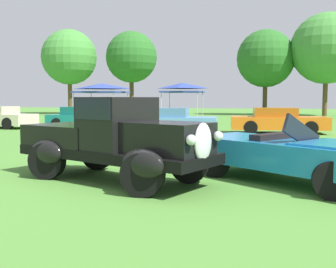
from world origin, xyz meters
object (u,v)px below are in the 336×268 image
(feature_pickup_truck, at_px, (115,138))
(canopy_tent_center_field, at_px, (183,87))
(spectator_between_cars, at_px, (133,125))
(canopy_tent_left_field, at_px, (102,88))
(show_car_skyblue, at_px, (171,121))
(show_car_orange, at_px, (278,121))
(neighbor_convertible, at_px, (295,154))
(show_car_cream, at_px, (1,117))
(show_car_teal, at_px, (83,119))

(feature_pickup_truck, relative_size, canopy_tent_center_field, 1.68)
(spectator_between_cars, relative_size, canopy_tent_left_field, 0.53)
(canopy_tent_left_field, bearing_deg, show_car_skyblue, -50.24)
(show_car_orange, bearing_deg, neighbor_convertible, -89.82)
(show_car_skyblue, relative_size, canopy_tent_left_field, 1.37)
(show_car_cream, xyz_separation_m, show_car_skyblue, (10.19, -1.50, 0.00))
(canopy_tent_left_field, distance_m, canopy_tent_center_field, 5.78)
(feature_pickup_truck, distance_m, show_car_skyblue, 11.12)
(feature_pickup_truck, height_order, show_car_orange, feature_pickup_truck)
(show_car_teal, xyz_separation_m, canopy_tent_center_field, (3.95, 7.15, 1.82))
(show_car_cream, relative_size, canopy_tent_center_field, 1.49)
(neighbor_convertible, bearing_deg, show_car_orange, 90.18)
(show_car_teal, relative_size, spectator_between_cars, 2.40)
(show_car_skyblue, bearing_deg, spectator_between_cars, -84.75)
(canopy_tent_left_field, height_order, canopy_tent_center_field, same)
(show_car_teal, height_order, show_car_skyblue, same)
(show_car_teal, height_order, canopy_tent_center_field, canopy_tent_center_field)
(show_car_skyblue, height_order, show_car_orange, same)
(spectator_between_cars, relative_size, canopy_tent_center_field, 0.62)
(spectator_between_cars, height_order, canopy_tent_center_field, canopy_tent_center_field)
(neighbor_convertible, bearing_deg, show_car_skyblue, 115.55)
(show_car_teal, bearing_deg, show_car_cream, 178.39)
(neighbor_convertible, relative_size, canopy_tent_center_field, 1.66)
(neighbor_convertible, bearing_deg, feature_pickup_truck, -169.65)
(show_car_cream, bearing_deg, show_car_orange, -0.07)
(show_car_orange, bearing_deg, show_car_skyblue, -163.20)
(feature_pickup_truck, xyz_separation_m, show_car_skyblue, (-1.43, 11.03, -0.27))
(show_car_cream, relative_size, show_car_skyblue, 0.92)
(neighbor_convertible, relative_size, canopy_tent_left_field, 1.41)
(neighbor_convertible, distance_m, canopy_tent_left_field, 22.24)
(neighbor_convertible, xyz_separation_m, show_car_skyblue, (-4.96, 10.38, 0.02))
(spectator_between_cars, bearing_deg, show_car_skyblue, 95.25)
(neighbor_convertible, height_order, show_car_teal, neighbor_convertible)
(show_car_teal, relative_size, show_car_skyblue, 0.93)
(spectator_between_cars, bearing_deg, canopy_tent_center_field, 96.54)
(show_car_cream, distance_m, show_car_teal, 5.09)
(feature_pickup_truck, distance_m, neighbor_convertible, 3.61)
(show_car_cream, bearing_deg, spectator_between_cars, -40.28)
(show_car_cream, xyz_separation_m, canopy_tent_center_field, (9.04, 7.01, 1.82))
(canopy_tent_left_field, relative_size, canopy_tent_center_field, 1.18)
(show_car_skyblue, relative_size, canopy_tent_center_field, 1.61)
(canopy_tent_center_field, bearing_deg, show_car_skyblue, -82.30)
(show_car_orange, height_order, canopy_tent_center_field, canopy_tent_center_field)
(feature_pickup_truck, xyz_separation_m, show_car_cream, (-11.62, 12.53, -0.27))
(show_car_cream, distance_m, show_car_orange, 15.12)
(show_car_teal, xyz_separation_m, show_car_orange, (10.03, 0.13, 0.00))
(show_car_cream, height_order, canopy_tent_center_field, canopy_tent_center_field)
(feature_pickup_truck, xyz_separation_m, show_car_teal, (-6.53, 12.39, -0.27))
(show_car_orange, distance_m, canopy_tent_left_field, 13.80)
(show_car_skyblue, xyz_separation_m, show_car_orange, (4.93, 1.49, 0.00))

